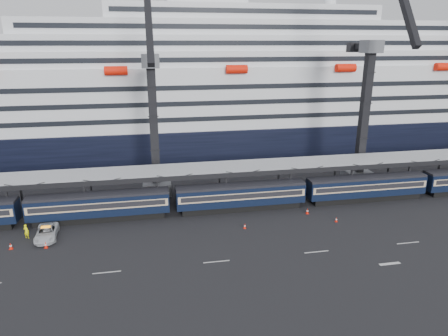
# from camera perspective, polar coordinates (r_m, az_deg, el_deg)

# --- Properties ---
(ground) EXTENTS (260.00, 260.00, 0.00)m
(ground) POSITION_cam_1_polar(r_m,az_deg,el_deg) (53.37, 13.37, -9.31)
(ground) COLOR black
(ground) RESTS_ON ground
(lane_markings) EXTENTS (111.00, 4.27, 0.02)m
(lane_markings) POSITION_cam_1_polar(r_m,az_deg,el_deg) (53.14, 23.89, -10.54)
(lane_markings) COLOR beige
(lane_markings) RESTS_ON ground
(train) EXTENTS (133.05, 3.00, 4.05)m
(train) POSITION_cam_1_polar(r_m,az_deg,el_deg) (59.54, 5.58, -3.68)
(train) COLOR black
(train) RESTS_ON ground
(canopy) EXTENTS (130.00, 6.25, 5.53)m
(canopy) POSITION_cam_1_polar(r_m,az_deg,el_deg) (63.51, 8.70, 0.48)
(canopy) COLOR #95989D
(canopy) RESTS_ON ground
(cruise_ship) EXTENTS (214.09, 28.84, 34.00)m
(cruise_ship) POSITION_cam_1_polar(r_m,az_deg,el_deg) (92.00, 1.70, 10.48)
(cruise_ship) COLOR black
(cruise_ship) RESTS_ON ground
(crane_dark_near) EXTENTS (4.50, 17.75, 35.08)m
(crane_dark_near) POSITION_cam_1_polar(r_m,az_deg,el_deg) (62.93, -10.03, 6.52)
(crane_dark_near) COLOR #45474C
(crane_dark_near) RESTS_ON ground
(crane_dark_mid) EXTENTS (4.50, 18.24, 39.64)m
(crane_dark_mid) POSITION_cam_1_polar(r_m,az_deg,el_deg) (71.15, 19.67, 8.20)
(crane_dark_mid) COLOR #45474C
(crane_dark_mid) RESTS_ON ground
(pickup_truck) EXTENTS (2.93, 5.58, 1.50)m
(pickup_truck) POSITION_cam_1_polar(r_m,az_deg,el_deg) (55.59, -24.02, -8.45)
(pickup_truck) COLOR silver
(pickup_truck) RESTS_ON ground
(worker) EXTENTS (0.81, 0.67, 1.89)m
(worker) POSITION_cam_1_polar(r_m,az_deg,el_deg) (56.59, -26.40, -8.10)
(worker) COLOR #FEFF0D
(worker) RESTS_ON ground
(traffic_cone_a) EXTENTS (0.41, 0.41, 0.82)m
(traffic_cone_a) POSITION_cam_1_polar(r_m,az_deg,el_deg) (54.89, -28.18, -9.79)
(traffic_cone_a) COLOR #FD1A07
(traffic_cone_a) RESTS_ON ground
(traffic_cone_b) EXTENTS (0.42, 0.42, 0.84)m
(traffic_cone_b) POSITION_cam_1_polar(r_m,az_deg,el_deg) (53.34, -24.11, -9.98)
(traffic_cone_b) COLOR #FD1A07
(traffic_cone_b) RESTS_ON ground
(traffic_cone_c) EXTENTS (0.35, 0.35, 0.69)m
(traffic_cone_c) POSITION_cam_1_polar(r_m,az_deg,el_deg) (53.63, 2.99, -8.27)
(traffic_cone_c) COLOR #FD1A07
(traffic_cone_c) RESTS_ON ground
(traffic_cone_d) EXTENTS (0.41, 0.41, 0.81)m
(traffic_cone_d) POSITION_cam_1_polar(r_m,az_deg,el_deg) (59.11, 11.82, -6.04)
(traffic_cone_d) COLOR #FD1A07
(traffic_cone_d) RESTS_ON ground
(traffic_cone_e) EXTENTS (0.34, 0.34, 0.67)m
(traffic_cone_e) POSITION_cam_1_polar(r_m,az_deg,el_deg) (57.55, 15.76, -7.09)
(traffic_cone_e) COLOR #FD1A07
(traffic_cone_e) RESTS_ON ground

